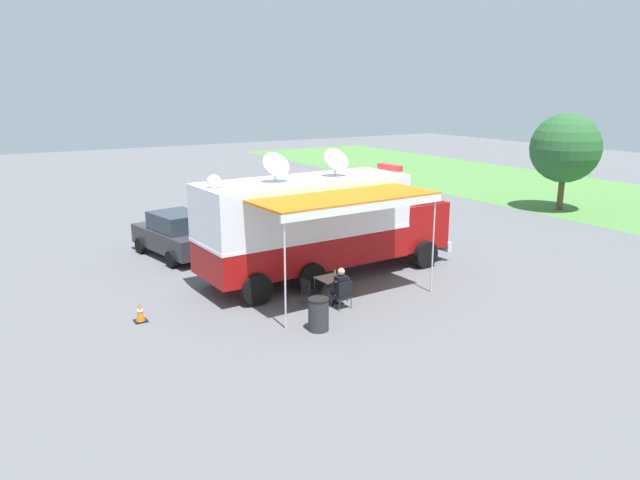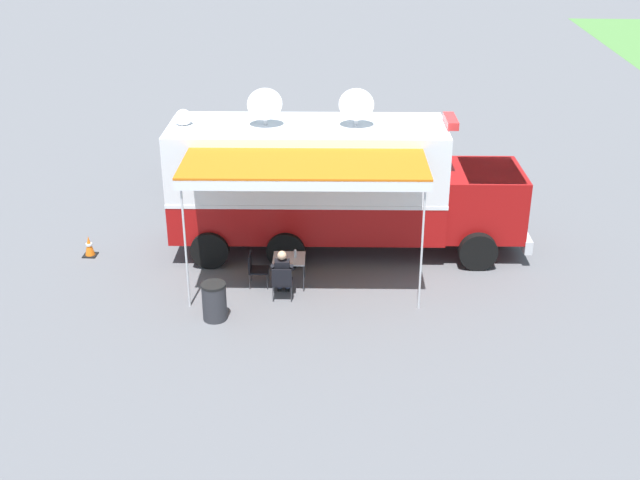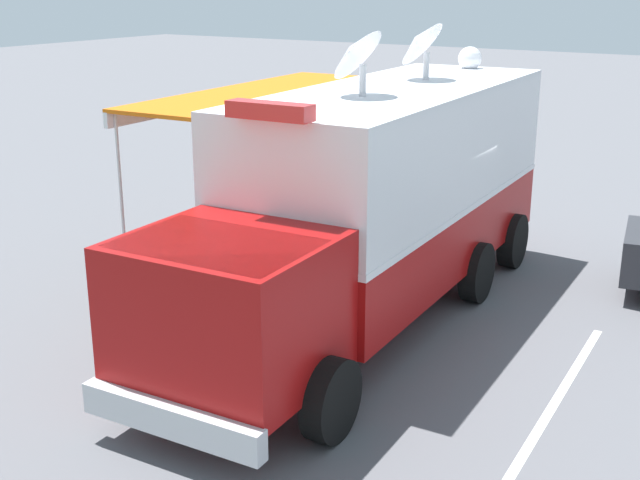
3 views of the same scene
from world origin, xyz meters
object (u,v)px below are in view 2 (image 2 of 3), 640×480
at_px(water_bottle, 295,254).
at_px(folding_table, 289,260).
at_px(command_truck, 336,182).
at_px(folding_chair_at_table, 282,281).
at_px(trash_bin, 214,301).
at_px(folding_chair_beside_table, 255,267).
at_px(car_behind_truck, 236,156).
at_px(traffic_cone, 89,246).
at_px(seated_responder, 283,272).

bearing_deg(water_bottle, folding_table, -76.72).
height_order(command_truck, folding_chair_at_table, command_truck).
height_order(folding_chair_at_table, trash_bin, trash_bin).
relative_size(folding_chair_beside_table, car_behind_truck, 0.20).
xyz_separation_m(water_bottle, traffic_cone, (-1.31, -5.70, -0.55)).
bearing_deg(trash_bin, command_truck, 146.88).
relative_size(folding_table, trash_bin, 0.92).
height_order(command_truck, folding_table, command_truck).
height_order(folding_chair_beside_table, seated_responder, seated_responder).
height_order(command_truck, car_behind_truck, command_truck).
relative_size(folding_table, seated_responder, 0.67).
bearing_deg(car_behind_truck, seated_responder, 16.58).
distance_m(water_bottle, seated_responder, 0.72).
height_order(water_bottle, traffic_cone, water_bottle).
bearing_deg(folding_chair_beside_table, folding_chair_at_table, 46.98).
relative_size(seated_responder, traffic_cone, 2.16).
distance_m(folding_table, folding_chair_beside_table, 0.87).
relative_size(folding_chair_at_table, trash_bin, 0.96).
bearing_deg(water_bottle, seated_responder, -21.59).
relative_size(water_bottle, car_behind_truck, 0.05).
bearing_deg(trash_bin, seated_responder, 129.46).
bearing_deg(folding_chair_at_table, traffic_cone, -111.46).
height_order(folding_chair_beside_table, traffic_cone, folding_chair_beside_table).
bearing_deg(seated_responder, car_behind_truck, -163.42).
relative_size(command_truck, car_behind_truck, 2.16).
bearing_deg(command_truck, folding_chair_at_table, -21.01).
xyz_separation_m(command_truck, folding_table, (2.21, -1.06, -1.27)).
bearing_deg(folding_table, seated_responder, -9.39).
xyz_separation_m(water_bottle, folding_chair_beside_table, (0.13, -1.00, -0.32)).
relative_size(folding_chair_at_table, seated_responder, 0.70).
xyz_separation_m(traffic_cone, car_behind_truck, (-6.02, 3.07, 0.60)).
xyz_separation_m(water_bottle, folding_chair_at_table, (0.84, -0.25, -0.32)).
bearing_deg(folding_chair_beside_table, traffic_cone, -107.02).
bearing_deg(command_truck, traffic_cone, -82.56).
distance_m(folding_table, water_bottle, 0.23).
distance_m(folding_table, trash_bin, 2.40).
bearing_deg(seated_responder, water_bottle, 158.41).
relative_size(folding_chair_beside_table, trash_bin, 0.96).
relative_size(water_bottle, traffic_cone, 0.39).
xyz_separation_m(folding_chair_at_table, car_behind_truck, (-8.17, -2.38, 0.37)).
height_order(seated_responder, traffic_cone, seated_responder).
bearing_deg(traffic_cone, trash_bin, 51.63).
height_order(folding_table, traffic_cone, folding_table).
relative_size(command_truck, trash_bin, 10.53).
xyz_separation_m(command_truck, car_behind_truck, (-5.16, -3.54, -1.07)).
bearing_deg(seated_responder, command_truck, 157.58).
relative_size(seated_responder, car_behind_truck, 0.28).
relative_size(folding_table, traffic_cone, 1.44).
relative_size(command_truck, traffic_cone, 16.53).
xyz_separation_m(folding_chair_beside_table, car_behind_truck, (-7.46, -1.63, 0.37)).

